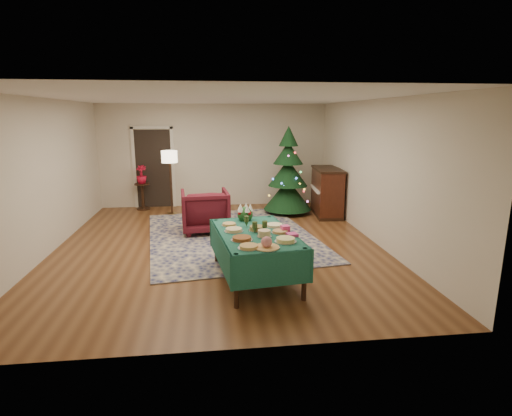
{
  "coord_description": "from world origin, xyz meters",
  "views": [
    {
      "loc": [
        -0.15,
        -7.25,
        2.4
      ],
      "look_at": [
        0.6,
        -0.93,
        0.92
      ],
      "focal_mm": 28.0,
      "sensor_mm": 36.0,
      "label": 1
    }
  ],
  "objects": [
    {
      "name": "platter_4",
      "position": [
        0.6,
        -1.91,
        0.77
      ],
      "size": [
        0.21,
        0.21,
        0.1
      ],
      "color": "silver",
      "rests_on": "buffet_table"
    },
    {
      "name": "goblet_2",
      "position": [
        0.49,
        -1.71,
        0.82
      ],
      "size": [
        0.08,
        0.08,
        0.17
      ],
      "color": "#2D471E",
      "rests_on": "buffet_table"
    },
    {
      "name": "platter_0",
      "position": [
        0.33,
        -2.38,
        0.75
      ],
      "size": [
        0.28,
        0.28,
        0.05
      ],
      "color": "silver",
      "rests_on": "buffet_table"
    },
    {
      "name": "platter_5",
      "position": [
        0.85,
        -1.75,
        0.75
      ],
      "size": [
        0.25,
        0.25,
        0.04
      ],
      "color": "silver",
      "rests_on": "buffet_table"
    },
    {
      "name": "christmas_tree",
      "position": [
        1.78,
        2.36,
        0.97
      ],
      "size": [
        1.42,
        1.42,
        2.16
      ],
      "color": "black",
      "rests_on": "ground"
    },
    {
      "name": "platter_3",
      "position": [
        0.27,
        -2.03,
        0.75
      ],
      "size": [
        0.3,
        0.3,
        0.05
      ],
      "color": "silver",
      "rests_on": "buffet_table"
    },
    {
      "name": "goblet_1",
      "position": [
        0.64,
        -1.68,
        0.82
      ],
      "size": [
        0.08,
        0.08,
        0.17
      ],
      "color": "#2D471E",
      "rests_on": "buffet_table"
    },
    {
      "name": "goblet_0",
      "position": [
        0.4,
        -1.35,
        0.82
      ],
      "size": [
        0.08,
        0.08,
        0.17
      ],
      "color": "#2D471E",
      "rests_on": "buffet_table"
    },
    {
      "name": "armchair",
      "position": [
        -0.26,
        0.95,
        0.49
      ],
      "size": [
        1.02,
        0.97,
        0.98
      ],
      "primitive_type": "imported",
      "rotation": [
        0.0,
        0.0,
        3.22
      ],
      "color": "#4E101A",
      "rests_on": "ground"
    },
    {
      "name": "side_table",
      "position": [
        -1.89,
        3.2,
        0.33
      ],
      "size": [
        0.38,
        0.38,
        0.68
      ],
      "color": "black",
      "rests_on": "ground"
    },
    {
      "name": "platter_8",
      "position": [
        0.83,
        -1.4,
        0.75
      ],
      "size": [
        0.29,
        0.29,
        0.04
      ],
      "color": "silver",
      "rests_on": "buffet_table"
    },
    {
      "name": "floor_lamp",
      "position": [
        -1.09,
        2.57,
        1.34
      ],
      "size": [
        0.38,
        0.38,
        1.57
      ],
      "color": "#A57F3F",
      "rests_on": "ground"
    },
    {
      "name": "piano",
      "position": [
        2.7,
        2.08,
        0.57
      ],
      "size": [
        0.74,
        1.39,
        1.16
      ],
      "color": "black",
      "rests_on": "ground"
    },
    {
      "name": "napkin_stack",
      "position": [
        1.0,
        -1.91,
        0.75
      ],
      "size": [
        0.16,
        0.16,
        0.04
      ],
      "primitive_type": "cube",
      "rotation": [
        0.0,
        0.0,
        0.13
      ],
      "color": "#CF3981",
      "rests_on": "buffet_table"
    },
    {
      "name": "platter_6",
      "position": [
        0.19,
        -1.6,
        0.75
      ],
      "size": [
        0.29,
        0.29,
        0.05
      ],
      "color": "silver",
      "rests_on": "buffet_table"
    },
    {
      "name": "platter_9",
      "position": [
        0.14,
        -1.26,
        0.75
      ],
      "size": [
        0.24,
        0.24,
        0.04
      ],
      "color": "silver",
      "rests_on": "buffet_table"
    },
    {
      "name": "rug",
      "position": [
        0.26,
        0.56,
        0.01
      ],
      "size": [
        3.75,
        4.6,
        0.02
      ],
      "primitive_type": "cube",
      "rotation": [
        0.0,
        0.0,
        0.14
      ],
      "color": "#13194A",
      "rests_on": "ground"
    },
    {
      "name": "doorway",
      "position": [
        -1.6,
        3.48,
        1.1
      ],
      "size": [
        1.08,
        0.04,
        2.16
      ],
      "color": "black",
      "rests_on": "ground"
    },
    {
      "name": "platter_7",
      "position": [
        0.53,
        -1.58,
        0.76
      ],
      "size": [
        0.26,
        0.26,
        0.07
      ],
      "color": "silver",
      "rests_on": "buffet_table"
    },
    {
      "name": "platter_2",
      "position": [
        0.85,
        -2.18,
        0.76
      ],
      "size": [
        0.3,
        0.3,
        0.06
      ],
      "color": "silver",
      "rests_on": "buffet_table"
    },
    {
      "name": "potted_plant",
      "position": [
        -1.89,
        3.2,
        0.82
      ],
      "size": [
        0.26,
        0.47,
        0.26
      ],
      "primitive_type": "imported",
      "color": "red",
      "rests_on": "side_table"
    },
    {
      "name": "gift_box",
      "position": [
        0.94,
        -1.7,
        0.78
      ],
      "size": [
        0.13,
        0.13,
        0.1
      ],
      "primitive_type": "cube",
      "rotation": [
        0.0,
        0.0,
        0.13
      ],
      "color": "#F1438E",
      "rests_on": "buffet_table"
    },
    {
      "name": "room_shell",
      "position": [
        0.0,
        0.0,
        1.35
      ],
      "size": [
        7.0,
        7.0,
        7.0
      ],
      "color": "#593319",
      "rests_on": "ground"
    },
    {
      "name": "platter_1",
      "position": [
        0.56,
        -2.4,
        0.79
      ],
      "size": [
        0.34,
        0.34,
        0.16
      ],
      "color": "silver",
      "rests_on": "buffet_table"
    },
    {
      "name": "centerpiece",
      "position": [
        0.41,
        -0.96,
        0.85
      ],
      "size": [
        0.26,
        0.26,
        0.3
      ],
      "color": "#1E4C1E",
      "rests_on": "buffet_table"
    },
    {
      "name": "buffet_table",
      "position": [
        0.5,
        -1.68,
        0.58
      ],
      "size": [
        1.32,
        1.99,
        0.73
      ],
      "color": "black",
      "rests_on": "ground"
    }
  ]
}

